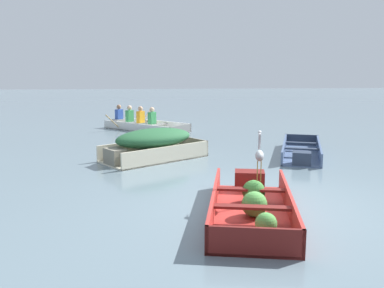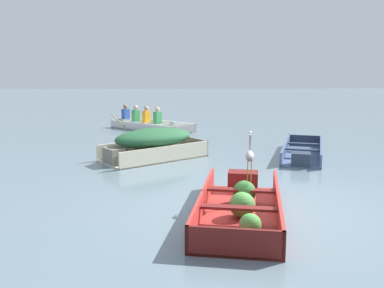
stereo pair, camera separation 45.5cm
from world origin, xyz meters
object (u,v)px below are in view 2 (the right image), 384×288
object	(u,v)px
dinghy_red_foreground	(241,204)
skiff_slate_blue_near_moored	(303,153)
skiff_cream_mid_moored	(153,141)
rowboat_white_with_crew	(147,124)
heron_on_dinghy	(250,154)

from	to	relation	value
dinghy_red_foreground	skiff_slate_blue_near_moored	bearing A→B (deg)	61.89
dinghy_red_foreground	skiff_slate_blue_near_moored	distance (m)	4.89
dinghy_red_foreground	skiff_cream_mid_moored	world-z (taller)	skiff_cream_mid_moored
dinghy_red_foreground	rowboat_white_with_crew	distance (m)	9.89
skiff_slate_blue_near_moored	dinghy_red_foreground	bearing A→B (deg)	-118.11
dinghy_red_foreground	heron_on_dinghy	bearing A→B (deg)	62.71
skiff_slate_blue_near_moored	skiff_cream_mid_moored	world-z (taller)	skiff_cream_mid_moored
skiff_cream_mid_moored	rowboat_white_with_crew	world-z (taller)	rowboat_white_with_crew
skiff_cream_mid_moored	rowboat_white_with_crew	bearing A→B (deg)	94.86
dinghy_red_foreground	skiff_cream_mid_moored	size ratio (longest dim) A/B	1.16
rowboat_white_with_crew	heron_on_dinghy	world-z (taller)	heron_on_dinghy
dinghy_red_foreground	skiff_slate_blue_near_moored	size ratio (longest dim) A/B	1.07
skiff_slate_blue_near_moored	heron_on_dinghy	bearing A→B (deg)	-118.19
dinghy_red_foreground	heron_on_dinghy	distance (m)	0.84
dinghy_red_foreground	heron_on_dinghy	xyz separation A→B (m)	(0.18, 0.35, 0.74)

